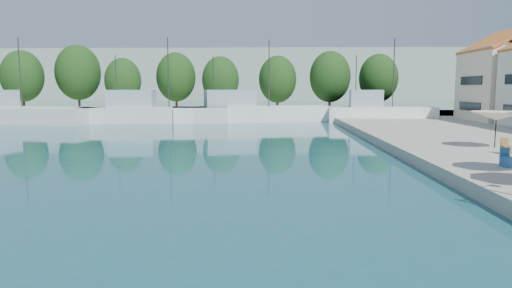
{
  "coord_description": "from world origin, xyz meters",
  "views": [
    {
      "loc": [
        -1.4,
        1.89,
        4.04
      ],
      "look_at": [
        -2.19,
        26.0,
        1.06
      ],
      "focal_mm": 32.0,
      "sensor_mm": 36.0,
      "label": 1
    }
  ],
  "objects_px": {
    "trawler_03": "(249,113)",
    "umbrella_cream": "(496,116)",
    "trawler_02": "(151,113)",
    "trawler_01": "(2,113)",
    "trawler_04": "(379,113)"
  },
  "relations": [
    {
      "from": "trawler_01",
      "to": "umbrella_cream",
      "type": "relative_size",
      "value": 8.18
    },
    {
      "from": "trawler_01",
      "to": "trawler_02",
      "type": "bearing_deg",
      "value": 12.51
    },
    {
      "from": "trawler_04",
      "to": "trawler_01",
      "type": "bearing_deg",
      "value": -174.39
    },
    {
      "from": "umbrella_cream",
      "to": "trawler_02",
      "type": "bearing_deg",
      "value": 135.79
    },
    {
      "from": "trawler_02",
      "to": "trawler_03",
      "type": "height_order",
      "value": "same"
    },
    {
      "from": "trawler_02",
      "to": "trawler_04",
      "type": "distance_m",
      "value": 26.78
    },
    {
      "from": "trawler_03",
      "to": "umbrella_cream",
      "type": "bearing_deg",
      "value": -75.61
    },
    {
      "from": "trawler_01",
      "to": "trawler_03",
      "type": "height_order",
      "value": "same"
    },
    {
      "from": "trawler_03",
      "to": "trawler_02",
      "type": "bearing_deg",
      "value": 177.59
    },
    {
      "from": "trawler_02",
      "to": "trawler_01",
      "type": "bearing_deg",
      "value": 174.42
    },
    {
      "from": "trawler_01",
      "to": "trawler_03",
      "type": "bearing_deg",
      "value": 17.38
    },
    {
      "from": "trawler_04",
      "to": "umbrella_cream",
      "type": "bearing_deg",
      "value": -85.2
    },
    {
      "from": "trawler_01",
      "to": "trawler_02",
      "type": "xyz_separation_m",
      "value": [
        17.79,
        -0.18,
        0.0
      ]
    },
    {
      "from": "trawler_02",
      "to": "umbrella_cream",
      "type": "height_order",
      "value": "trawler_02"
    },
    {
      "from": "trawler_02",
      "to": "umbrella_cream",
      "type": "distance_m",
      "value": 37.69
    }
  ]
}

